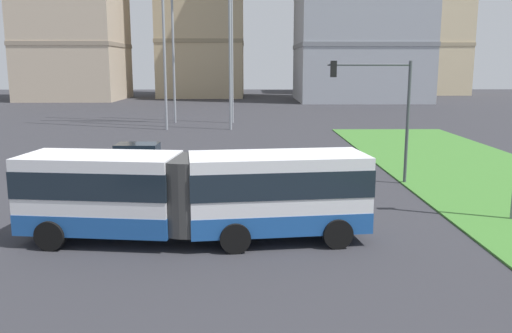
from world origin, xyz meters
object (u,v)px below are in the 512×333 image
object	(u,v)px
car_silver_hatch	(140,158)
traffic_light_far_right	(382,100)
articulated_bus	(195,193)
apartment_tower_eastcentre	(412,0)

from	to	relation	value
car_silver_hatch	traffic_light_far_right	bearing A→B (deg)	-15.37
car_silver_hatch	traffic_light_far_right	distance (m)	13.82
articulated_bus	traffic_light_far_right	size ratio (longest dim) A/B	1.95
articulated_bus	apartment_tower_eastcentre	bearing A→B (deg)	69.82
articulated_bus	car_silver_hatch	xyz separation A→B (m)	(-4.41, 12.46, -0.90)
car_silver_hatch	traffic_light_far_right	world-z (taller)	traffic_light_far_right
car_silver_hatch	apartment_tower_eastcentre	size ratio (longest dim) A/B	0.12
articulated_bus	car_silver_hatch	bearing A→B (deg)	109.52
articulated_bus	apartment_tower_eastcentre	size ratio (longest dim) A/B	0.31
traffic_light_far_right	articulated_bus	bearing A→B (deg)	-133.57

